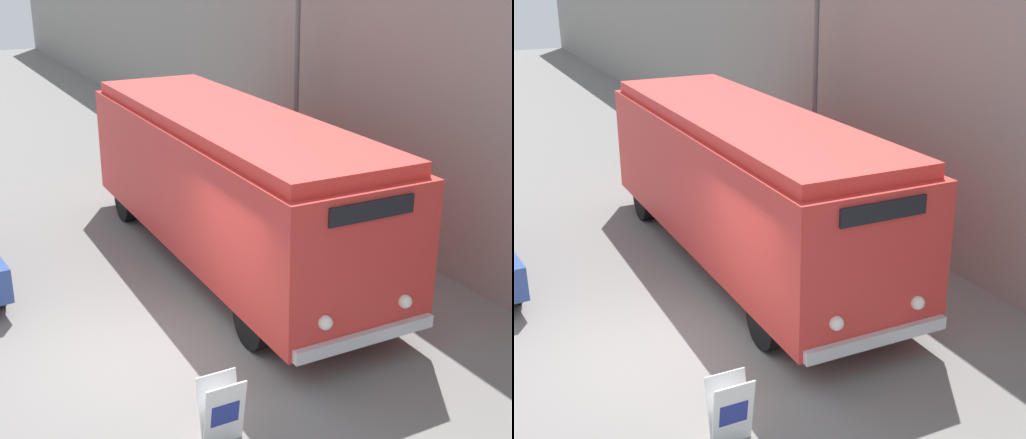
# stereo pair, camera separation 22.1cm
# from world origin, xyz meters

# --- Properties ---
(ground_plane) EXTENTS (80.00, 80.00, 0.00)m
(ground_plane) POSITION_xyz_m (0.00, 0.00, 0.00)
(ground_plane) COLOR slate
(building_wall_right) EXTENTS (0.30, 60.00, 6.04)m
(building_wall_right) POSITION_xyz_m (6.40, 10.00, 3.02)
(building_wall_right) COLOR gray
(building_wall_right) RESTS_ON ground_plane
(vintage_bus) EXTENTS (2.60, 9.52, 3.11)m
(vintage_bus) POSITION_xyz_m (2.78, 2.76, 1.76)
(vintage_bus) COLOR black
(vintage_bus) RESTS_ON ground_plane
(sign_board) EXTENTS (0.56, 0.36, 0.96)m
(sign_board) POSITION_xyz_m (0.18, -2.48, 0.46)
(sign_board) COLOR gray
(sign_board) RESTS_ON ground_plane
(streetlamp) EXTENTS (0.36, 0.36, 6.50)m
(streetlamp) POSITION_xyz_m (5.48, 4.74, 4.21)
(streetlamp) COLOR #595E60
(streetlamp) RESTS_ON ground_plane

